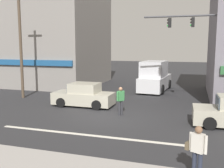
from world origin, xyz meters
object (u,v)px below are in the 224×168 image
(box_truck_waiting_far, at_px, (155,77))
(pedestrian_mid_crossing, at_px, (121,99))
(traffic_light_mast, at_px, (204,44))
(pedestrian_foreground_with_bag, at_px, (197,149))
(sedan_crossing_center, at_px, (84,96))
(utility_pole_near_left, at_px, (21,45))

(box_truck_waiting_far, relative_size, pedestrian_mid_crossing, 3.44)
(traffic_light_mast, relative_size, box_truck_waiting_far, 1.08)
(pedestrian_foreground_with_bag, bearing_deg, sedan_crossing_center, 131.63)
(sedan_crossing_center, bearing_deg, pedestrian_mid_crossing, -27.20)
(sedan_crossing_center, distance_m, pedestrian_mid_crossing, 3.43)
(traffic_light_mast, bearing_deg, pedestrian_foreground_with_bag, -91.93)
(traffic_light_mast, xyz_separation_m, pedestrian_mid_crossing, (-4.57, -3.09, -3.23))
(box_truck_waiting_far, relative_size, pedestrian_foreground_with_bag, 3.44)
(traffic_light_mast, distance_m, box_truck_waiting_far, 7.85)
(traffic_light_mast, distance_m, pedestrian_foreground_with_bag, 10.25)
(sedan_crossing_center, relative_size, box_truck_waiting_far, 0.72)
(sedan_crossing_center, relative_size, pedestrian_foreground_with_bag, 2.46)
(traffic_light_mast, xyz_separation_m, sedan_crossing_center, (-7.62, -1.53, -3.46))
(pedestrian_foreground_with_bag, bearing_deg, pedestrian_mid_crossing, 122.60)
(utility_pole_near_left, xyz_separation_m, pedestrian_foreground_with_bag, (13.09, -9.48, -3.23))
(box_truck_waiting_far, xyz_separation_m, pedestrian_foreground_with_bag, (3.58, -15.88, -0.30))
(utility_pole_near_left, distance_m, pedestrian_mid_crossing, 9.84)
(utility_pole_near_left, relative_size, pedestrian_foreground_with_bag, 4.83)
(traffic_light_mast, height_order, sedan_crossing_center, traffic_light_mast)
(traffic_light_mast, height_order, pedestrian_foreground_with_bag, traffic_light_mast)
(sedan_crossing_center, bearing_deg, pedestrian_foreground_with_bag, -48.37)
(traffic_light_mast, bearing_deg, box_truck_waiting_far, 122.43)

